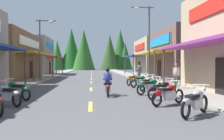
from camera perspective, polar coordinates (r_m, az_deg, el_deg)
name	(u,v)px	position (r m, az deg, el deg)	size (l,w,h in m)	color
ground	(91,78)	(30.57, -4.78, -1.98)	(9.37, 86.30, 0.10)	#4C4C4F
sidewalk_left	(44,78)	(31.13, -15.61, -1.76)	(2.32, 86.30, 0.12)	gray
sidewalk_right	(138,77)	(31.11, 6.05, -1.72)	(2.32, 86.30, 0.12)	gray
centerline_dashes	(92,76)	(35.18, -4.77, -1.44)	(0.16, 63.79, 0.01)	#E0C64C
storefront_left_far	(31,56)	(43.26, -18.35, 3.09)	(8.16, 9.03, 6.15)	gray
storefront_right_middle	(199,56)	(27.25, 19.60, 3.17)	(10.36, 10.00, 5.26)	brown
storefront_right_far	(167,58)	(37.14, 12.71, 2.81)	(10.16, 9.53, 5.36)	tan
streetlamp_left	(43,41)	(25.41, -15.75, 6.41)	(2.02, 0.30, 6.14)	#474C51
streetlamp_right	(146,34)	(21.99, 7.90, 8.21)	(2.02, 0.30, 6.82)	#474C51
motorcycle_parked_right_0	(195,101)	(8.89, 18.71, -6.91)	(1.61, 1.56, 1.04)	black
motorcycle_parked_right_1	(168,94)	(10.87, 12.86, -5.36)	(1.83, 1.29, 1.04)	black
motorcycle_parked_right_2	(162,89)	(12.64, 11.59, -4.40)	(1.85, 1.24, 1.04)	black
motorcycle_parked_right_3	(150,86)	(14.43, 8.90, -3.67)	(1.90, 1.16, 1.04)	black
motorcycle_parked_right_4	(148,83)	(16.51, 8.25, -3.02)	(1.47, 1.69, 1.04)	black
motorcycle_parked_right_5	(140,81)	(18.65, 6.61, -2.51)	(1.78, 1.35, 1.04)	black
motorcycle_parked_right_6	(133,79)	(20.44, 4.85, -2.16)	(1.32, 1.80, 1.04)	black
motorcycle_parked_left_2	(7,94)	(11.36, -23.27, -5.15)	(1.71, 1.44, 1.04)	black
motorcycle_parked_left_3	(16,90)	(13.00, -21.41, -4.31)	(1.81, 1.31, 1.04)	black
rider_cruising_lead	(108,84)	(13.69, -1.03, -3.23)	(0.60, 2.14, 1.57)	black
pedestrian_by_shop	(176,74)	(17.32, 14.69, -0.98)	(0.41, 0.50, 1.80)	#3F593F
pedestrian_waiting	(139,71)	(27.14, 6.31, -0.32)	(0.56, 0.32, 1.63)	#3F593F
treeline_backdrop	(95,51)	(75.21, -4.07, 4.48)	(25.46, 12.07, 12.63)	#305323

